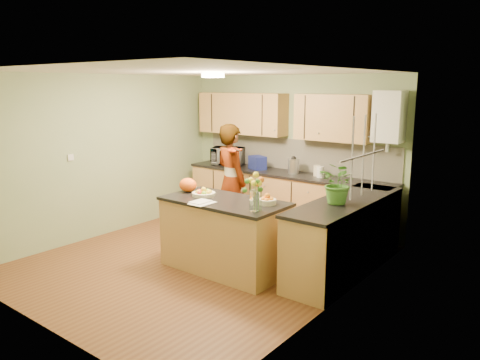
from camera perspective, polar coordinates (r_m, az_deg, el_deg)
The scene contains 28 objects.
floor at distance 6.44m, azimuth -4.84°, elevation -9.77°, with size 4.50×4.50×0.00m, color brown.
ceiling at distance 6.01m, azimuth -5.25°, elevation 13.05°, with size 4.00×4.50×0.02m, color silver.
wall_back at distance 7.88m, azimuth 6.20°, elevation 3.52°, with size 4.00×0.02×2.50m, color gray.
wall_front at distance 4.75m, azimuth -23.87°, elevation -2.66°, with size 4.00×0.02×2.50m, color gray.
wall_left at distance 7.60m, azimuth -16.16°, elevation 2.84°, with size 0.02×4.50×2.50m, color gray.
wall_right at distance 4.98m, azimuth 12.05°, elevation -1.30°, with size 0.02×4.50×2.50m, color gray.
back_counter at distance 7.72m, azimuth 5.53°, elevation -2.51°, with size 3.64×0.62×0.94m.
right_counter at distance 6.06m, azimuth 12.74°, elevation -6.70°, with size 0.62×2.24×0.94m.
splashback at distance 7.82m, azimuth 6.76°, elevation 3.08°, with size 3.60×0.02×0.52m, color beige.
upper_cabinets at distance 7.77m, azimuth 4.51°, elevation 7.89°, with size 3.20×0.34×0.70m.
boiler at distance 6.92m, azimuth 17.72°, elevation 7.35°, with size 0.40×0.30×0.86m.
window_right at distance 5.47m, azimuth 14.88°, elevation 2.89°, with size 0.01×1.30×1.05m.
light_switch at distance 7.25m, azimuth -19.95°, elevation 2.61°, with size 0.02×0.09×0.09m, color white.
ceiling_lamp at distance 6.23m, azimuth -3.31°, elevation 12.66°, with size 0.30×0.30×0.07m.
peninsula_island at distance 6.00m, azimuth -1.89°, elevation -6.68°, with size 1.60×0.82×0.92m.
fruit_dish at distance 6.09m, azimuth -4.45°, elevation -1.54°, with size 0.31×0.31×0.11m.
orange_bowl at distance 5.65m, azimuth 3.34°, elevation -2.43°, with size 0.22×0.22×0.13m.
flower_vase at distance 5.30m, azimuth 1.79°, elevation -0.17°, with size 0.28×0.28×0.52m.
orange_bag at distance 6.34m, azimuth -6.37°, elevation -0.60°, with size 0.25×0.21×0.19m, color #E75513.
papers at distance 5.72m, azimuth -4.62°, elevation -2.79°, with size 0.22×0.31×0.01m, color white.
violinist at distance 7.15m, azimuth -1.06°, elevation -0.19°, with size 0.65×0.42×1.77m, color tan.
violin at distance 6.77m, azimuth -0.94°, elevation 3.70°, with size 0.56×0.22×0.11m, color #530905, non-canonical shape.
microwave at distance 8.35m, azimuth -1.46°, elevation 2.95°, with size 0.56×0.38×0.31m, color white.
blue_box at distance 7.88m, azimuth 2.14°, elevation 2.12°, with size 0.28×0.21×0.22m, color navy.
kettle at distance 7.54m, azimuth 6.54°, elevation 1.79°, with size 0.17×0.17×0.33m.
jar_cream at distance 7.38m, azimuth 9.36°, elevation 1.13°, with size 0.11×0.11×0.17m, color beige.
jar_white at distance 7.27m, azimuth 9.77°, elevation 0.97°, with size 0.11×0.11×0.17m, color white.
potted_plant at distance 5.66m, azimuth 12.00°, elevation -0.39°, with size 0.45×0.39×0.50m, color #3D7727.
Camera 1 is at (4.11, -4.39, 2.33)m, focal length 35.00 mm.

